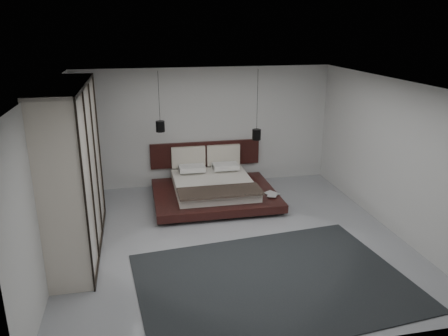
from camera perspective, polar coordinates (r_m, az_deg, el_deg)
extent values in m
plane|color=gray|center=(8.10, 1.20, -9.08)|extent=(6.00, 6.00, 0.00)
plane|color=white|center=(7.26, 1.35, 10.96)|extent=(6.00, 6.00, 0.00)
plane|color=#BDBDBA|center=(10.41, -2.39, 5.36)|extent=(6.00, 0.00, 6.00)
plane|color=#BDBDBA|center=(4.91, 9.15, -10.23)|extent=(6.00, 0.00, 6.00)
plane|color=#BDBDBA|center=(7.52, -21.62, -1.05)|extent=(0.00, 6.00, 6.00)
plane|color=#BDBDBA|center=(8.71, 20.91, 1.57)|extent=(0.00, 6.00, 6.00)
cube|color=black|center=(9.86, -19.03, 3.04)|extent=(0.05, 0.90, 2.60)
cube|color=black|center=(9.64, -1.23, -4.21)|extent=(2.07, 1.70, 0.08)
cube|color=black|center=(9.59, -1.23, -3.53)|extent=(2.64, 2.17, 0.17)
cube|color=white|center=(9.64, -1.37, -2.23)|extent=(1.70, 1.88, 0.21)
cube|color=black|center=(8.92, -0.54, -3.08)|extent=(1.71, 0.66, 0.05)
cube|color=white|center=(10.21, -4.29, -0.12)|extent=(0.58, 0.38, 0.11)
cube|color=white|center=(10.33, 0.06, 0.16)|extent=(0.58, 0.38, 0.11)
cube|color=white|center=(10.06, -4.20, -0.03)|extent=(0.58, 0.38, 0.11)
cube|color=white|center=(10.19, 0.21, 0.25)|extent=(0.58, 0.38, 0.11)
cube|color=black|center=(10.53, -2.44, 1.86)|extent=(2.64, 0.08, 0.60)
cube|color=beige|center=(10.40, -4.67, 1.43)|extent=(0.80, 0.10, 0.50)
cube|color=beige|center=(10.53, -0.08, 1.70)|extent=(0.80, 0.10, 0.50)
imported|color=#99724C|center=(9.38, 5.82, -3.51)|extent=(0.34, 0.36, 0.03)
imported|color=#99724C|center=(9.34, 5.77, -3.45)|extent=(0.29, 0.32, 0.02)
cylinder|color=black|center=(9.46, -8.51, 9.23)|extent=(0.01, 0.01, 1.06)
cylinder|color=black|center=(9.58, -8.32, 5.39)|extent=(0.19, 0.19, 0.24)
cylinder|color=#FFE0B2|center=(9.60, -8.30, 4.79)|extent=(0.14, 0.14, 0.01)
cylinder|color=black|center=(9.84, 4.38, 8.88)|extent=(0.01, 0.01, 1.35)
cylinder|color=black|center=(10.00, 4.27, 4.38)|extent=(0.20, 0.20, 0.24)
cylinder|color=#FFE0B2|center=(10.02, 4.25, 3.79)|extent=(0.15, 0.15, 0.01)
cube|color=silver|center=(7.65, -19.21, -0.25)|extent=(0.66, 2.85, 2.85)
cube|color=black|center=(7.31, -17.67, 10.36)|extent=(0.03, 2.85, 0.06)
cube|color=black|center=(8.14, -15.77, -9.47)|extent=(0.03, 2.85, 0.06)
cube|color=black|center=(6.27, -17.65, -4.12)|extent=(0.03, 0.05, 2.85)
cube|color=black|center=(7.16, -16.96, -1.27)|extent=(0.03, 0.05, 2.85)
cube|color=black|center=(8.06, -16.42, 0.95)|extent=(0.03, 0.05, 2.85)
cube|color=black|center=(8.97, -15.98, 2.72)|extent=(0.03, 0.05, 2.85)
cube|color=black|center=(6.89, 6.40, -14.50)|extent=(4.30, 3.27, 0.02)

